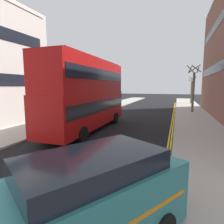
% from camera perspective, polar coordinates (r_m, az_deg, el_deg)
% --- Properties ---
extents(sidewalk_right, '(4.00, 80.00, 0.14)m').
position_cam_1_polar(sidewalk_right, '(17.39, 24.93, -4.42)').
color(sidewalk_right, '#ADA89E').
rests_on(sidewalk_right, ground).
extents(sidewalk_left, '(4.00, 80.00, 0.14)m').
position_cam_1_polar(sidewalk_left, '(20.56, -14.01, -2.13)').
color(sidewalk_left, '#ADA89E').
rests_on(sidewalk_left, ground).
extents(kerb_line_outer, '(0.10, 56.00, 0.01)m').
position_cam_1_polar(kerb_line_outer, '(15.35, 17.80, -5.87)').
color(kerb_line_outer, yellow).
rests_on(kerb_line_outer, ground).
extents(kerb_line_inner, '(0.10, 56.00, 0.01)m').
position_cam_1_polar(kerb_line_inner, '(15.35, 17.20, -5.84)').
color(kerb_line_inner, yellow).
rests_on(kerb_line_inner, ground).
extents(traffic_island, '(1.10, 2.20, 0.10)m').
position_cam_1_polar(traffic_island, '(7.17, -26.89, -22.13)').
color(traffic_island, '#ADA89E').
rests_on(traffic_island, ground).
extents(keep_left_bollard, '(0.36, 0.28, 1.11)m').
position_cam_1_polar(keep_left_bollard, '(6.91, -27.20, -18.09)').
color(keep_left_bollard, silver).
rests_on(keep_left_bollard, traffic_island).
extents(double_decker_bus_away, '(2.84, 10.82, 5.64)m').
position_cam_1_polar(double_decker_bus_away, '(15.16, -7.34, 5.84)').
color(double_decker_bus_away, '#B20F0F').
rests_on(double_decker_bus_away, ground).
extents(taxi_minivan, '(4.15, 5.06, 2.12)m').
position_cam_1_polar(taxi_minivan, '(4.43, -8.73, -26.00)').
color(taxi_minivan, teal).
rests_on(taxi_minivan, ground).
extents(street_tree_near, '(1.43, 1.40, 5.39)m').
position_cam_1_polar(street_tree_near, '(40.99, 23.01, 5.96)').
color(street_tree_near, '#6B6047').
rests_on(street_tree_near, sidewalk_right).
extents(street_tree_mid, '(1.75, 1.77, 6.24)m').
position_cam_1_polar(street_tree_mid, '(27.01, 23.40, 6.62)').
color(street_tree_mid, '#6B6047').
rests_on(street_tree_mid, sidewalk_right).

